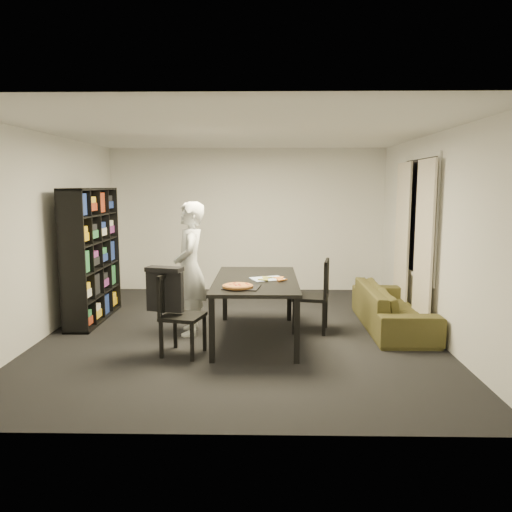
{
  "coord_description": "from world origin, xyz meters",
  "views": [
    {
      "loc": [
        0.34,
        -6.42,
        1.94
      ],
      "look_at": [
        0.21,
        -0.17,
        1.05
      ],
      "focal_mm": 35.0,
      "sensor_mm": 36.0,
      "label": 1
    }
  ],
  "objects_px": {
    "pepperoni_pizza": "(238,286)",
    "sofa": "(393,307)",
    "bookshelf": "(92,255)",
    "chair_left": "(176,308)",
    "baking_tray": "(242,287)",
    "person": "(190,269)",
    "chair_right": "(318,291)",
    "dining_table": "(256,284)"
  },
  "relations": [
    {
      "from": "chair_left",
      "to": "bookshelf",
      "type": "bearing_deg",
      "value": 59.51
    },
    {
      "from": "baking_tray",
      "to": "pepperoni_pizza",
      "type": "bearing_deg",
      "value": -148.79
    },
    {
      "from": "chair_right",
      "to": "baking_tray",
      "type": "distance_m",
      "value": 1.34
    },
    {
      "from": "bookshelf",
      "to": "person",
      "type": "relative_size",
      "value": 1.1
    },
    {
      "from": "chair_left",
      "to": "person",
      "type": "bearing_deg",
      "value": 10.93
    },
    {
      "from": "dining_table",
      "to": "person",
      "type": "xyz_separation_m",
      "value": [
        -0.86,
        0.22,
        0.16
      ]
    },
    {
      "from": "bookshelf",
      "to": "person",
      "type": "height_order",
      "value": "bookshelf"
    },
    {
      "from": "person",
      "to": "baking_tray",
      "type": "bearing_deg",
      "value": 34.86
    },
    {
      "from": "bookshelf",
      "to": "pepperoni_pizza",
      "type": "bearing_deg",
      "value": -33.65
    },
    {
      "from": "dining_table",
      "to": "sofa",
      "type": "xyz_separation_m",
      "value": [
        1.86,
        0.51,
        -0.42
      ]
    },
    {
      "from": "dining_table",
      "to": "pepperoni_pizza",
      "type": "distance_m",
      "value": 0.62
    },
    {
      "from": "pepperoni_pizza",
      "to": "baking_tray",
      "type": "bearing_deg",
      "value": 31.21
    },
    {
      "from": "chair_right",
      "to": "person",
      "type": "bearing_deg",
      "value": -75.41
    },
    {
      "from": "bookshelf",
      "to": "dining_table",
      "type": "distance_m",
      "value": 2.54
    },
    {
      "from": "person",
      "to": "sofa",
      "type": "bearing_deg",
      "value": 88.64
    },
    {
      "from": "dining_table",
      "to": "baking_tray",
      "type": "bearing_deg",
      "value": -105.36
    },
    {
      "from": "pepperoni_pizza",
      "to": "dining_table",
      "type": "bearing_deg",
      "value": 71.5
    },
    {
      "from": "dining_table",
      "to": "chair_right",
      "type": "relative_size",
      "value": 1.92
    },
    {
      "from": "chair_left",
      "to": "chair_right",
      "type": "distance_m",
      "value": 1.96
    },
    {
      "from": "chair_left",
      "to": "pepperoni_pizza",
      "type": "distance_m",
      "value": 0.76
    },
    {
      "from": "chair_right",
      "to": "sofa",
      "type": "distance_m",
      "value": 1.09
    },
    {
      "from": "chair_right",
      "to": "person",
      "type": "relative_size",
      "value": 0.56
    },
    {
      "from": "bookshelf",
      "to": "person",
      "type": "bearing_deg",
      "value": -23.18
    },
    {
      "from": "bookshelf",
      "to": "chair_right",
      "type": "bearing_deg",
      "value": -9.4
    },
    {
      "from": "chair_left",
      "to": "sofa",
      "type": "relative_size",
      "value": 0.48
    },
    {
      "from": "sofa",
      "to": "bookshelf",
      "type": "bearing_deg",
      "value": 85.24
    },
    {
      "from": "chair_left",
      "to": "sofa",
      "type": "height_order",
      "value": "chair_left"
    },
    {
      "from": "dining_table",
      "to": "chair_left",
      "type": "relative_size",
      "value": 1.97
    },
    {
      "from": "bookshelf",
      "to": "dining_table",
      "type": "xyz_separation_m",
      "value": [
        2.37,
        -0.87,
        -0.24
      ]
    },
    {
      "from": "dining_table",
      "to": "sofa",
      "type": "height_order",
      "value": "dining_table"
    },
    {
      "from": "baking_tray",
      "to": "sofa",
      "type": "xyz_separation_m",
      "value": [
        2.01,
        1.07,
        -0.49
      ]
    },
    {
      "from": "chair_left",
      "to": "pepperoni_pizza",
      "type": "height_order",
      "value": "chair_left"
    },
    {
      "from": "chair_right",
      "to": "person",
      "type": "xyz_separation_m",
      "value": [
        -1.68,
        -0.12,
        0.31
      ]
    },
    {
      "from": "bookshelf",
      "to": "baking_tray",
      "type": "bearing_deg",
      "value": -32.69
    },
    {
      "from": "chair_right",
      "to": "baking_tray",
      "type": "height_order",
      "value": "chair_right"
    },
    {
      "from": "pepperoni_pizza",
      "to": "sofa",
      "type": "height_order",
      "value": "pepperoni_pizza"
    },
    {
      "from": "bookshelf",
      "to": "sofa",
      "type": "bearing_deg",
      "value": -4.76
    },
    {
      "from": "dining_table",
      "to": "person",
      "type": "relative_size",
      "value": 1.07
    },
    {
      "from": "chair_left",
      "to": "baking_tray",
      "type": "relative_size",
      "value": 2.35
    },
    {
      "from": "bookshelf",
      "to": "sofa",
      "type": "distance_m",
      "value": 4.3
    },
    {
      "from": "person",
      "to": "baking_tray",
      "type": "xyz_separation_m",
      "value": [
        0.71,
        -0.78,
        -0.09
      ]
    },
    {
      "from": "bookshelf",
      "to": "sofa",
      "type": "height_order",
      "value": "bookshelf"
    }
  ]
}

